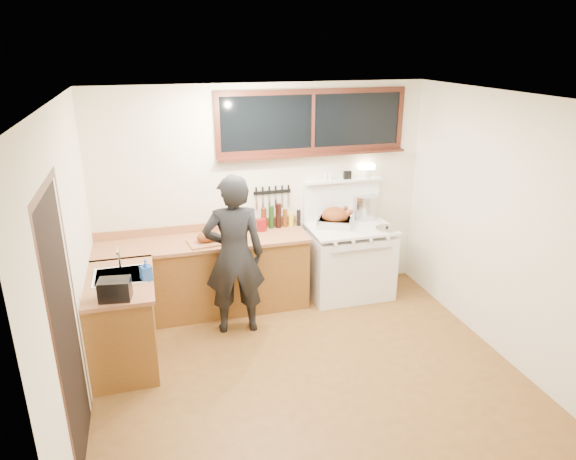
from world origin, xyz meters
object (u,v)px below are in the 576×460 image
object	(u,v)px
man	(234,255)
cutting_board	(207,239)
roast_turkey	(335,218)
vintage_stove	(349,259)

from	to	relation	value
man	cutting_board	distance (m)	0.47
roast_turkey	vintage_stove	bearing A→B (deg)	-21.27
vintage_stove	man	world-z (taller)	man
cutting_board	roast_turkey	xyz separation A→B (m)	(1.58, 0.14, 0.05)
vintage_stove	man	xyz separation A→B (m)	(-1.52, -0.48, 0.42)
cutting_board	man	bearing A→B (deg)	-59.93
man	roast_turkey	xyz separation A→B (m)	(1.35, 0.55, 0.11)
roast_turkey	man	bearing A→B (deg)	-157.77
man	cutting_board	xyz separation A→B (m)	(-0.24, 0.41, 0.06)
vintage_stove	cutting_board	size ratio (longest dim) A/B	3.61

